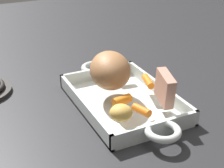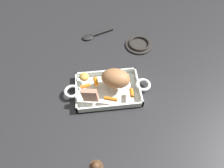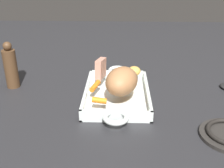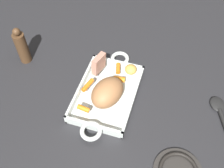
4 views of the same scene
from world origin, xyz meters
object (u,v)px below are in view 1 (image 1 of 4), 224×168
object	(u,v)px
roast_slice_thin	(165,88)
baby_carrot_short	(148,81)
baby_carrot_southwest	(122,68)
potato_near_roast	(121,113)
pork_roast	(110,70)
roasting_dish	(123,100)
baby_carrot_center_left	(142,110)
baby_carrot_long	(122,100)

from	to	relation	value
roast_slice_thin	baby_carrot_short	xyz separation A→B (m)	(-0.09, 0.01, -0.03)
baby_carrot_southwest	potato_near_roast	size ratio (longest dim) A/B	0.93
pork_roast	baby_carrot_southwest	world-z (taller)	pork_roast
roasting_dish	baby_carrot_center_left	xyz separation A→B (m)	(0.11, -0.01, 0.03)
roasting_dish	potato_near_roast	distance (m)	0.13
potato_near_roast	baby_carrot_short	bearing A→B (deg)	130.48
pork_roast	baby_carrot_short	world-z (taller)	pork_roast
roast_slice_thin	baby_carrot_long	size ratio (longest dim) A/B	1.59
roasting_dish	potato_near_roast	bearing A→B (deg)	-29.45
roasting_dish	roast_slice_thin	distance (m)	0.12
baby_carrot_long	potato_near_roast	distance (m)	0.06
pork_roast	baby_carrot_southwest	xyz separation A→B (m)	(-0.07, 0.07, -0.03)
roast_slice_thin	baby_carrot_long	world-z (taller)	roast_slice_thin
baby_carrot_center_left	baby_carrot_short	xyz separation A→B (m)	(-0.11, 0.08, 0.00)
baby_carrot_southwest	baby_carrot_short	bearing A→B (deg)	12.21
baby_carrot_center_left	baby_carrot_southwest	size ratio (longest dim) A/B	1.04
baby_carrot_short	baby_carrot_southwest	xyz separation A→B (m)	(-0.10, -0.02, 0.00)
roast_slice_thin	baby_carrot_center_left	bearing A→B (deg)	-73.11
pork_roast	baby_carrot_center_left	xyz separation A→B (m)	(0.14, 0.00, -0.03)
baby_carrot_center_left	baby_carrot_southwest	bearing A→B (deg)	163.62
baby_carrot_long	baby_carrot_southwest	world-z (taller)	baby_carrot_long
roasting_dish	baby_carrot_long	size ratio (longest dim) A/B	9.69
pork_roast	baby_carrot_long	xyz separation A→B (m)	(0.09, -0.02, -0.03)
pork_roast	roast_slice_thin	bearing A→B (deg)	31.29
baby_carrot_long	baby_carrot_center_left	bearing A→B (deg)	20.89
roasting_dish	baby_carrot_center_left	bearing A→B (deg)	-6.13
roast_slice_thin	baby_carrot_southwest	world-z (taller)	roast_slice_thin
baby_carrot_long	baby_carrot_southwest	size ratio (longest dim) A/B	0.99
roast_slice_thin	baby_carrot_long	distance (m)	0.10
baby_carrot_long	potato_near_roast	bearing A→B (deg)	-29.08
baby_carrot_center_left	baby_carrot_southwest	world-z (taller)	baby_carrot_southwest
pork_roast	baby_carrot_center_left	distance (m)	0.15
pork_roast	baby_carrot_southwest	bearing A→B (deg)	135.30
roasting_dish	roast_slice_thin	xyz separation A→B (m)	(0.08, 0.06, 0.06)
roasting_dish	potato_near_roast	world-z (taller)	potato_near_roast
baby_carrot_center_left	baby_carrot_southwest	xyz separation A→B (m)	(-0.21, 0.06, 0.00)
baby_carrot_short	roast_slice_thin	bearing A→B (deg)	-8.01
baby_carrot_long	pork_roast	bearing A→B (deg)	170.27
roasting_dish	pork_roast	size ratio (longest dim) A/B	3.10
roast_slice_thin	roasting_dish	bearing A→B (deg)	-144.86
pork_roast	roast_slice_thin	distance (m)	0.14
baby_carrot_center_left	potato_near_roast	distance (m)	0.05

